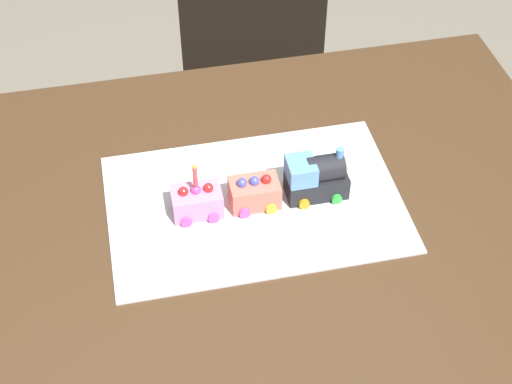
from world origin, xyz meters
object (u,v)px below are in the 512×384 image
(cake_locomotive, at_px, (316,177))
(cake_car_hopper_coral, at_px, (254,192))
(cake_car_gondola_bubblegum, at_px, (197,201))
(birthday_candle, at_px, (195,175))
(chair, at_px, (251,68))
(dining_table, at_px, (256,244))

(cake_locomotive, height_order, cake_car_hopper_coral, cake_locomotive)
(cake_car_gondola_bubblegum, xyz_separation_m, birthday_candle, (-0.00, 0.00, 0.07))
(cake_car_gondola_bubblegum, bearing_deg, cake_car_hopper_coral, 180.00)
(chair, bearing_deg, dining_table, 87.55)
(dining_table, bearing_deg, cake_car_hopper_coral, -88.99)
(chair, relative_size, cake_locomotive, 6.14)
(cake_car_hopper_coral, relative_size, birthday_candle, 1.58)
(cake_locomotive, bearing_deg, cake_car_hopper_coral, -0.00)
(chair, relative_size, cake_car_gondola_bubblegum, 8.60)
(dining_table, xyz_separation_m, cake_locomotive, (-0.13, -0.02, 0.16))
(chair, distance_m, birthday_candle, 0.94)
(chair, bearing_deg, cake_car_hopper_coral, 87.29)
(chair, bearing_deg, cake_car_gondola_bubblegum, 79.57)
(dining_table, xyz_separation_m, birthday_candle, (0.12, -0.02, 0.21))
(chair, height_order, cake_car_hopper_coral, chair)
(cake_locomotive, bearing_deg, dining_table, 7.90)
(birthday_candle, bearing_deg, cake_car_hopper_coral, -180.00)
(dining_table, relative_size, cake_car_gondola_bubblegum, 14.00)
(cake_locomotive, relative_size, cake_car_hopper_coral, 1.40)
(cake_car_hopper_coral, bearing_deg, dining_table, 91.01)
(dining_table, distance_m, cake_locomotive, 0.20)
(dining_table, xyz_separation_m, cake_car_hopper_coral, (0.00, -0.02, 0.14))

